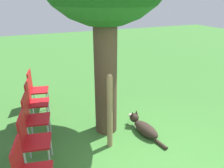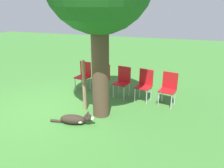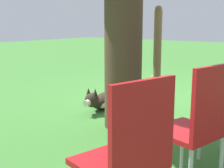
% 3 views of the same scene
% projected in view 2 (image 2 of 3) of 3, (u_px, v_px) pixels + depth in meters
% --- Properties ---
extents(ground_plane, '(30.00, 30.00, 0.00)m').
position_uv_depth(ground_plane, '(53.00, 111.00, 6.09)').
color(ground_plane, '#38702D').
extents(dog, '(0.38, 1.13, 0.37)m').
position_uv_depth(dog, '(76.00, 119.00, 5.42)').
color(dog, '#2D231C').
rests_on(dog, ground_plane).
extents(fence_post, '(0.10, 0.10, 1.45)m').
position_uv_depth(fence_post, '(84.00, 85.00, 5.96)').
color(fence_post, '#937551').
rests_on(fence_post, ground_plane).
extents(red_chair_0, '(0.50, 0.52, 0.97)m').
position_uv_depth(red_chair_0, '(84.00, 74.00, 7.52)').
color(red_chair_0, '#B21419').
rests_on(red_chair_0, ground_plane).
extents(red_chair_1, '(0.50, 0.52, 0.97)m').
position_uv_depth(red_chair_1, '(103.00, 77.00, 7.23)').
color(red_chair_1, '#B21419').
rests_on(red_chair_1, ground_plane).
extents(red_chair_2, '(0.50, 0.52, 0.97)m').
position_uv_depth(red_chair_2, '(123.00, 80.00, 6.94)').
color(red_chair_2, '#B21419').
rests_on(red_chair_2, ground_plane).
extents(red_chair_3, '(0.50, 0.52, 0.97)m').
position_uv_depth(red_chair_3, '(145.00, 83.00, 6.65)').
color(red_chair_3, '#B21419').
rests_on(red_chair_3, ground_plane).
extents(red_chair_4, '(0.50, 0.52, 0.97)m').
position_uv_depth(red_chair_4, '(169.00, 87.00, 6.36)').
color(red_chair_4, '#B21419').
rests_on(red_chair_4, ground_plane).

